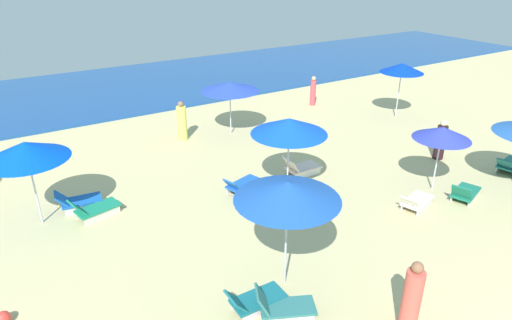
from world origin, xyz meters
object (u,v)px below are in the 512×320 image
lounge_chair_3_0 (465,193)px  umbrella_6 (230,87)px  lounge_chair_7_0 (242,185)px  lounge_chair_7_1 (301,168)px  beachgoer_7 (412,299)px  lounge_chair_5_0 (282,307)px  beachgoer_4 (182,122)px  umbrella_7 (289,126)px  beachgoer_2 (313,91)px  umbrella_5 (288,191)px  lounge_chair_4_0 (78,201)px  umbrella_4 (26,151)px  lounge_chair_4_1 (94,209)px  lounge_chair_3_1 (416,202)px  beachgoer_6 (441,141)px  lounge_chair_5_1 (255,300)px  lounge_chair_2_0 (511,165)px  umbrella_1 (402,68)px  beach_ball_0 (3,318)px  umbrella_3 (442,133)px

lounge_chair_3_0 → umbrella_6: (-3.54, 9.01, 1.86)m
lounge_chair_7_0 → lounge_chair_7_1: (2.37, -0.04, 0.03)m
lounge_chair_7_0 → beachgoer_7: size_ratio=0.85×
lounge_chair_5_0 → beachgoer_4: 10.79m
umbrella_7 → beachgoer_2: umbrella_7 is taller
umbrella_5 → beachgoer_7: umbrella_5 is taller
lounge_chair_4_0 → lounge_chair_7_1: bearing=-97.1°
umbrella_4 → lounge_chair_7_0: size_ratio=1.76×
umbrella_4 → lounge_chair_4_1: bearing=-19.7°
lounge_chair_3_1 → beachgoer_6: (3.71, 2.05, 0.49)m
umbrella_5 → lounge_chair_5_1: bearing=-161.5°
lounge_chair_3_0 → lounge_chair_5_0: 7.92m
lounge_chair_2_0 → beachgoer_6: 2.50m
umbrella_1 → umbrella_4: bearing=-176.2°
lounge_chair_4_0 → beachgoer_2: bearing=-64.1°
umbrella_1 → beach_ball_0: bearing=-164.2°
beachgoer_2 → beachgoer_7: bearing=3.4°
beachgoer_4 → beachgoer_6: bearing=148.7°
umbrella_4 → umbrella_1: bearing=3.8°
lounge_chair_2_0 → lounge_chair_3_1: size_ratio=1.13×
lounge_chair_2_0 → lounge_chair_4_1: lounge_chair_4_1 is taller
lounge_chair_2_0 → umbrella_7: 8.54m
umbrella_3 → lounge_chair_3_0: (0.32, -0.97, -1.78)m
umbrella_1 → umbrella_4: size_ratio=1.02×
lounge_chair_5_0 → lounge_chair_3_1: bearing=-50.5°
lounge_chair_3_0 → lounge_chair_5_1: 8.27m
umbrella_4 → lounge_chair_4_0: umbrella_4 is taller
umbrella_3 → umbrella_6: 8.66m
beachgoer_7 → beach_ball_0: beachgoer_7 is taller
lounge_chair_7_0 → beachgoer_6: size_ratio=0.93×
umbrella_4 → lounge_chair_5_0: umbrella_4 is taller
umbrella_4 → lounge_chair_2_0: bearing=-19.5°
lounge_chair_4_1 → beachgoer_4: bearing=-59.7°
beachgoer_2 → beachgoer_6: beachgoer_6 is taller
umbrella_3 → umbrella_4: umbrella_4 is taller
umbrella_4 → lounge_chair_5_1: size_ratio=1.91×
lounge_chair_2_0 → beachgoer_2: bearing=-5.2°
umbrella_7 → lounge_chair_7_1: 2.46m
lounge_chair_3_1 → beachgoer_6: 4.27m
umbrella_7 → lounge_chair_5_0: bearing=-126.6°
lounge_chair_5_0 → lounge_chair_7_0: bearing=3.9°
umbrella_3 → lounge_chair_7_1: umbrella_3 is taller
lounge_chair_4_0 → lounge_chair_7_0: (4.82, -1.70, -0.01)m
lounge_chair_2_0 → beachgoer_7: 9.61m
lounge_chair_7_0 → beach_ball_0: 7.58m
umbrella_1 → lounge_chair_7_0: (-10.05, -2.54, -2.13)m
umbrella_7 → beach_ball_0: 8.85m
lounge_chair_5_0 → lounge_chair_2_0: bearing=-57.1°
lounge_chair_3_0 → lounge_chair_7_1: lounge_chair_7_1 is taller
umbrella_1 → lounge_chair_4_0: umbrella_1 is taller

